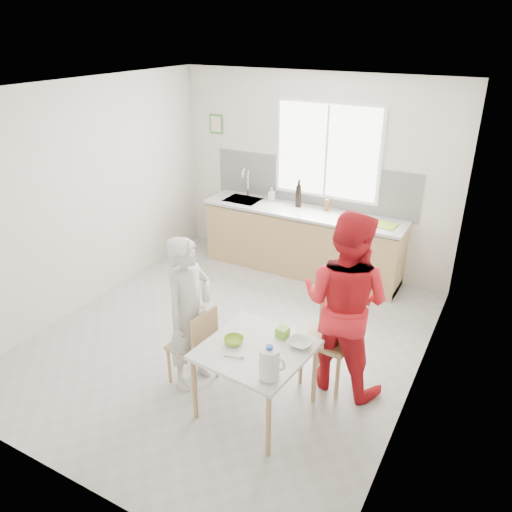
{
  "coord_description": "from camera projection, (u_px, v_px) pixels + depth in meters",
  "views": [
    {
      "loc": [
        2.53,
        -4.0,
        3.24
      ],
      "look_at": [
        0.23,
        0.2,
        1.0
      ],
      "focal_mm": 35.0,
      "sensor_mm": 36.0,
      "label": 1
    }
  ],
  "objects": [
    {
      "name": "bowl_white",
      "position": [
        300.0,
        343.0,
        4.35
      ],
      "size": [
        0.23,
        0.23,
        0.05
      ],
      "primitive_type": "imported",
      "rotation": [
        0.0,
        0.0,
        -0.1
      ],
      "color": "white",
      "rests_on": "dining_table"
    },
    {
      "name": "milk_jug",
      "position": [
        270.0,
        363.0,
        3.89
      ],
      "size": [
        0.23,
        0.16,
        0.29
      ],
      "rotation": [
        0.0,
        0.0,
        -0.1
      ],
      "color": "white",
      "rests_on": "dining_table"
    },
    {
      "name": "jar_amber",
      "position": [
        327.0,
        205.0,
        6.77
      ],
      "size": [
        0.06,
        0.06,
        0.16
      ],
      "primitive_type": "cylinder",
      "color": "brown",
      "rests_on": "kitchen_counter"
    },
    {
      "name": "person_red",
      "position": [
        345.0,
        303.0,
        4.59
      ],
      "size": [
        0.94,
        0.77,
        1.8
      ],
      "primitive_type": "imported",
      "rotation": [
        0.0,
        0.0,
        3.04
      ],
      "color": "red",
      "rests_on": "ground"
    },
    {
      "name": "ground",
      "position": [
        230.0,
        338.0,
        5.66
      ],
      "size": [
        4.5,
        4.5,
        0.0
      ],
      "primitive_type": "plane",
      "color": "#B7B7B2",
      "rests_on": "ground"
    },
    {
      "name": "chair_left",
      "position": [
        197.0,
        343.0,
        4.78
      ],
      "size": [
        0.42,
        0.42,
        0.83
      ],
      "rotation": [
        0.0,
        0.0,
        -1.67
      ],
      "color": "tan",
      "rests_on": "ground"
    },
    {
      "name": "cutting_board",
      "position": [
        382.0,
        225.0,
        6.31
      ],
      "size": [
        0.37,
        0.29,
        0.01
      ],
      "primitive_type": "cube",
      "rotation": [
        0.0,
        0.0,
        -0.11
      ],
      "color": "#99CC2F",
      "rests_on": "kitchen_counter"
    },
    {
      "name": "backsplash",
      "position": [
        312.0,
        183.0,
        6.92
      ],
      "size": [
        3.0,
        0.02,
        0.65
      ],
      "primitive_type": "cube",
      "color": "white",
      "rests_on": "room_shell"
    },
    {
      "name": "soap_bottle",
      "position": [
        272.0,
        194.0,
        7.16
      ],
      "size": [
        0.1,
        0.1,
        0.19
      ],
      "primitive_type": "imported",
      "rotation": [
        0.0,
        0.0,
        0.17
      ],
      "color": "#999999",
      "rests_on": "kitchen_counter"
    },
    {
      "name": "person_white",
      "position": [
        190.0,
        314.0,
        4.68
      ],
      "size": [
        0.42,
        0.59,
        1.54
      ],
      "primitive_type": "imported",
      "rotation": [
        0.0,
        0.0,
        1.47
      ],
      "color": "silver",
      "rests_on": "ground"
    },
    {
      "name": "chair_far",
      "position": [
        333.0,
        330.0,
        4.83
      ],
      "size": [
        0.5,
        0.5,
        0.99
      ],
      "rotation": [
        0.0,
        0.0,
        -0.1
      ],
      "color": "tan",
      "rests_on": "ground"
    },
    {
      "name": "bowl_green",
      "position": [
        234.0,
        341.0,
        4.38
      ],
      "size": [
        0.19,
        0.19,
        0.06
      ],
      "primitive_type": "imported",
      "rotation": [
        0.0,
        0.0,
        -0.1
      ],
      "color": "#96C12C",
      "rests_on": "dining_table"
    },
    {
      "name": "picture_frame",
      "position": [
        216.0,
        124.0,
        7.3
      ],
      "size": [
        0.22,
        0.03,
        0.28
      ],
      "color": "#4A9543",
      "rests_on": "room_shell"
    },
    {
      "name": "spoon",
      "position": [
        233.0,
        357.0,
        4.2
      ],
      "size": [
        0.16,
        0.05,
        0.01
      ],
      "primitive_type": "cylinder",
      "rotation": [
        0.0,
        1.57,
        0.25
      ],
      "color": "#A5A5AA",
      "rests_on": "dining_table"
    },
    {
      "name": "wine_bottle_a",
      "position": [
        299.0,
        196.0,
        6.87
      ],
      "size": [
        0.07,
        0.07,
        0.32
      ],
      "primitive_type": "cylinder",
      "color": "black",
      "rests_on": "kitchen_counter"
    },
    {
      "name": "room_shell",
      "position": [
        226.0,
        200.0,
        4.96
      ],
      "size": [
        4.5,
        4.5,
        4.5
      ],
      "color": "silver",
      "rests_on": "ground"
    },
    {
      "name": "green_box",
      "position": [
        282.0,
        332.0,
        4.47
      ],
      "size": [
        0.11,
        0.11,
        0.09
      ],
      "primitive_type": "cube",
      "rotation": [
        0.0,
        0.0,
        -0.1
      ],
      "color": "#6EBB2B",
      "rests_on": "dining_table"
    },
    {
      "name": "wine_bottle_b",
      "position": [
        298.0,
        196.0,
        6.88
      ],
      "size": [
        0.07,
        0.07,
        0.3
      ],
      "primitive_type": "cylinder",
      "color": "black",
      "rests_on": "kitchen_counter"
    },
    {
      "name": "kitchen_counter",
      "position": [
        301.0,
        244.0,
        7.03
      ],
      "size": [
        2.84,
        0.64,
        1.37
      ],
      "color": "tan",
      "rests_on": "ground"
    },
    {
      "name": "dining_table",
      "position": [
        256.0,
        355.0,
        4.36
      ],
      "size": [
        0.97,
        0.97,
        0.68
      ],
      "rotation": [
        0.0,
        0.0,
        -0.1
      ],
      "color": "white",
      "rests_on": "ground"
    },
    {
      "name": "window",
      "position": [
        327.0,
        151.0,
        6.62
      ],
      "size": [
        1.5,
        0.06,
        1.3
      ],
      "color": "white",
      "rests_on": "room_shell"
    }
  ]
}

